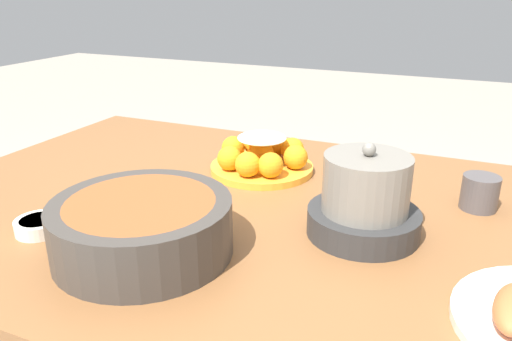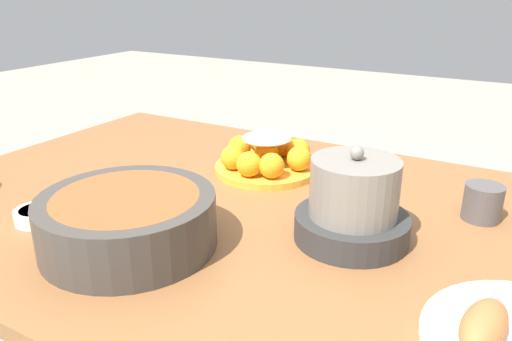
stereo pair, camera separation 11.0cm
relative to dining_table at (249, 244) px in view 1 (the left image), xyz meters
name	(u,v)px [view 1 (the left image)]	position (x,y,z in m)	size (l,w,h in m)	color
dining_table	(249,244)	(0.00, 0.00, 0.00)	(1.45, 0.97, 0.74)	brown
cake_plate	(262,157)	(0.06, -0.20, 0.12)	(0.25, 0.25, 0.09)	gold
serving_bowl	(142,226)	(0.09, 0.24, 0.14)	(0.30, 0.30, 0.09)	#3D3833
sauce_bowl	(39,225)	(0.31, 0.26, 0.10)	(0.09, 0.09, 0.03)	silver
cup_near	(480,193)	(-0.43, -0.18, 0.12)	(0.07, 0.07, 0.07)	#4C4747
warming_pot	(365,201)	(-0.24, 0.03, 0.15)	(0.20, 0.20, 0.17)	#2D2D2D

